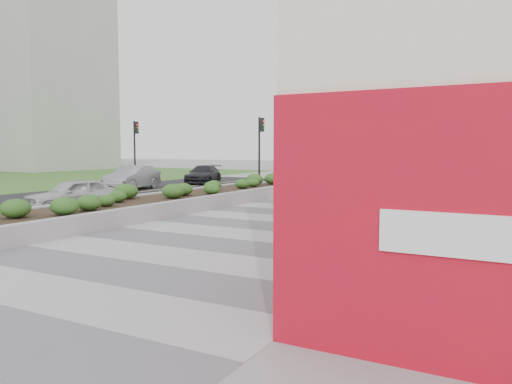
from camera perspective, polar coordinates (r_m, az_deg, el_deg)
ground at (r=11.00m, az=-9.61°, el=-7.53°), size 160.00×160.00×0.00m
walkway at (r=13.43m, az=-1.62°, el=-5.16°), size 8.00×36.00×0.01m
planter at (r=19.74m, az=-9.56°, el=-0.75°), size 3.00×18.00×0.90m
street at (r=24.33m, az=-21.66°, el=-0.94°), size 10.00×40.00×0.00m
traffic_signal_near at (r=29.41m, az=0.50°, el=5.76°), size 0.33×0.28×4.20m
traffic_signal_far at (r=34.35m, az=-13.63°, el=5.51°), size 0.33×0.28×4.20m
distant_bldg_west_a at (r=64.97m, az=-25.02°, el=12.17°), size 18.00×12.00×22.00m
distant_bldg_north_l at (r=64.92m, az=18.54°, el=11.49°), size 16.00×12.00×20.00m
manhole_cover at (r=13.19m, az=0.26°, el=-5.35°), size 0.44×0.44×0.01m
skateboarder at (r=19.16m, az=12.34°, el=0.17°), size 0.62×0.74×1.58m
car_white at (r=20.22m, az=-20.10°, el=-0.28°), size 2.47×3.91×1.24m
car_silver at (r=29.48m, az=-13.94°, el=1.60°), size 2.41×4.48×1.40m
car_dark at (r=34.20m, az=-6.04°, el=2.02°), size 2.95×4.53×1.22m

